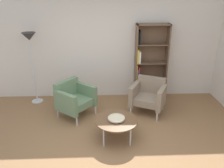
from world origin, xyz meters
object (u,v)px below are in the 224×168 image
at_px(bookshelf_tall, 148,63).
at_px(armchair_by_bookshelf, 74,98).
at_px(armchair_corner_red, 149,95).
at_px(floor_lamp_torchiere, 30,45).
at_px(decorative_bowl, 116,118).
at_px(coffee_table_low, 116,121).

distance_m(bookshelf_tall, armchair_by_bookshelf, 2.06).
distance_m(armchair_corner_red, floor_lamp_torchiere, 2.96).
relative_size(decorative_bowl, floor_lamp_torchiere, 0.18).
distance_m(bookshelf_tall, decorative_bowl, 2.10).
bearing_deg(floor_lamp_torchiere, decorative_bowl, -40.66).
bearing_deg(armchair_by_bookshelf, bookshelf_tall, -24.67).
relative_size(armchair_corner_red, floor_lamp_torchiere, 0.53).
bearing_deg(floor_lamp_torchiere, bookshelf_tall, 3.71).
bearing_deg(armchair_by_bookshelf, decorative_bowl, -97.72).
xyz_separation_m(bookshelf_tall, decorative_bowl, (-0.91, -1.82, -0.49)).
relative_size(decorative_bowl, armchair_by_bookshelf, 0.34).
bearing_deg(coffee_table_low, armchair_by_bookshelf, 133.42).
height_order(coffee_table_low, armchair_by_bookshelf, armchair_by_bookshelf).
bearing_deg(bookshelf_tall, coffee_table_low, -116.46).
height_order(coffee_table_low, decorative_bowl, decorative_bowl).
distance_m(decorative_bowl, armchair_corner_red, 1.30).
bearing_deg(bookshelf_tall, armchair_by_bookshelf, -153.53).
relative_size(armchair_by_bookshelf, armchair_corner_red, 1.03).
height_order(bookshelf_tall, coffee_table_low, bookshelf_tall).
relative_size(bookshelf_tall, armchair_corner_red, 2.07).
distance_m(coffee_table_low, decorative_bowl, 0.06).
bearing_deg(decorative_bowl, armchair_corner_red, 52.28).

